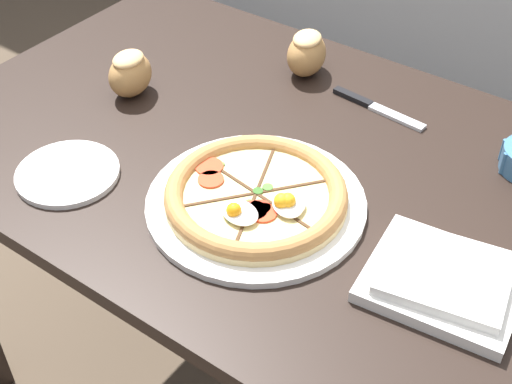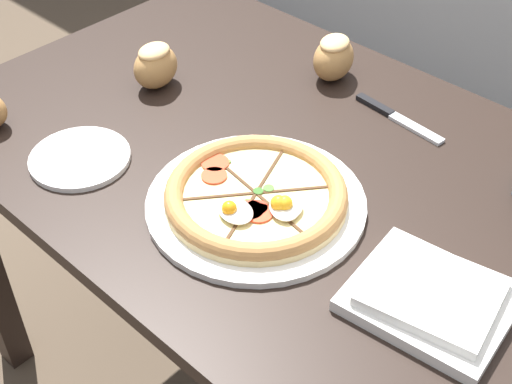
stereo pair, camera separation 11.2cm
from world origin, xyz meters
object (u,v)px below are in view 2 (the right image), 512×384
at_px(knife_main, 397,118).
at_px(bread_piece_mid, 154,66).
at_px(side_saucer, 80,158).
at_px(dining_table, 282,205).
at_px(bread_piece_near, 334,57).
at_px(pizza, 256,197).
at_px(napkin_folded, 431,297).

bearing_deg(knife_main, bread_piece_mid, -145.72).
xyz_separation_m(knife_main, side_saucer, (-0.33, -0.48, 0.00)).
distance_m(dining_table, side_saucer, 0.37).
bearing_deg(bread_piece_near, bread_piece_mid, -131.55).
xyz_separation_m(dining_table, bread_piece_near, (-0.10, 0.26, 0.16)).
relative_size(pizza, bread_piece_mid, 3.28).
xyz_separation_m(pizza, side_saucer, (-0.30, -0.12, -0.01)).
xyz_separation_m(napkin_folded, bread_piece_mid, (-0.70, 0.11, 0.03)).
bearing_deg(bread_piece_mid, dining_table, 0.58).
xyz_separation_m(napkin_folded, knife_main, (-0.29, 0.34, -0.01)).
xyz_separation_m(pizza, knife_main, (0.03, 0.36, -0.02)).
relative_size(dining_table, pizza, 3.58).
bearing_deg(pizza, dining_table, 112.85).
bearing_deg(knife_main, napkin_folded, -44.46).
bearing_deg(bread_piece_mid, bread_piece_near, 48.45).
xyz_separation_m(bread_piece_mid, knife_main, (0.41, 0.23, -0.04)).
xyz_separation_m(dining_table, pizza, (0.05, -0.13, 0.13)).
bearing_deg(side_saucer, bread_piece_mid, 109.25).
bearing_deg(pizza, napkin_folded, 2.98).
distance_m(bread_piece_mid, knife_main, 0.48).
bearing_deg(bread_piece_near, pizza, -68.20).
xyz_separation_m(pizza, bread_piece_near, (-0.15, 0.39, 0.03)).
xyz_separation_m(bread_piece_near, knife_main, (0.18, -0.03, -0.04)).
xyz_separation_m(pizza, bread_piece_mid, (-0.39, 0.12, 0.03)).
xyz_separation_m(bread_piece_near, bread_piece_mid, (-0.23, -0.26, -0.00)).
distance_m(dining_table, napkin_folded, 0.41).
height_order(dining_table, bread_piece_mid, bread_piece_mid).
height_order(napkin_folded, bread_piece_mid, bread_piece_mid).
relative_size(bread_piece_mid, knife_main, 0.54).
bearing_deg(dining_table, pizza, -67.15).
bearing_deg(dining_table, bread_piece_near, 111.28).
relative_size(pizza, bread_piece_near, 3.10).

